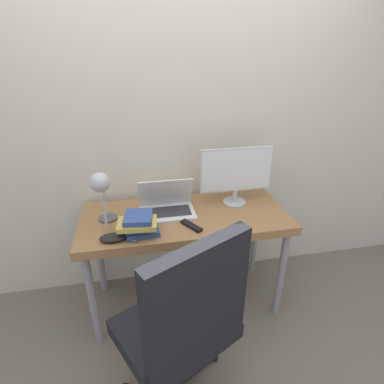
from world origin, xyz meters
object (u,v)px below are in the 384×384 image
at_px(monitor, 236,173).
at_px(book_stack, 140,225).
at_px(laptop, 167,206).
at_px(game_controller, 113,237).
at_px(office_chair, 184,321).
at_px(desk_lamp, 101,188).

height_order(monitor, book_stack, monitor).
xyz_separation_m(laptop, game_controller, (-0.35, -0.27, -0.03)).
bearing_deg(office_chair, desk_lamp, 119.81).
relative_size(desk_lamp, game_controller, 2.43).
distance_m(laptop, office_chair, 0.82).
bearing_deg(laptop, game_controller, -142.14).
height_order(book_stack, game_controller, book_stack).
relative_size(office_chair, book_stack, 4.46).
bearing_deg(game_controller, book_stack, 11.88).
bearing_deg(office_chair, monitor, 58.78).
bearing_deg(book_stack, desk_lamp, 154.39).
height_order(desk_lamp, office_chair, desk_lamp).
bearing_deg(laptop, office_chair, -91.23).
bearing_deg(laptop, monitor, 6.05).
xyz_separation_m(office_chair, game_controller, (-0.33, 0.53, 0.16)).
height_order(monitor, desk_lamp, monitor).
xyz_separation_m(monitor, game_controller, (-0.85, -0.32, -0.21)).
xyz_separation_m(desk_lamp, game_controller, (0.04, -0.13, -0.26)).
bearing_deg(office_chair, book_stack, 107.26).
xyz_separation_m(monitor, book_stack, (-0.69, -0.29, -0.17)).
bearing_deg(book_stack, office_chair, -72.74).
distance_m(laptop, monitor, 0.53).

